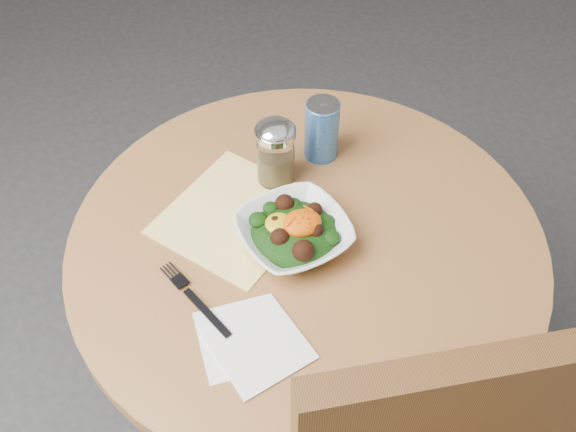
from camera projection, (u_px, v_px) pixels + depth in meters
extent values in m
plane|color=#2C2C2E|center=(301.00, 409.00, 1.77)|extent=(6.00, 6.00, 0.00)
cylinder|color=black|center=(301.00, 407.00, 1.76)|extent=(0.52, 0.52, 0.03)
cylinder|color=black|center=(303.00, 343.00, 1.50)|extent=(0.10, 0.10, 0.71)
cylinder|color=#AA6F3D|center=(307.00, 242.00, 1.22)|extent=(0.90, 0.90, 0.04)
cube|color=#E3BC0B|center=(237.00, 215.00, 1.24)|extent=(0.36, 0.36, 0.00)
cube|color=white|center=(242.00, 337.00, 1.06)|extent=(0.16, 0.16, 0.00)
cube|color=white|center=(260.00, 346.00, 1.05)|extent=(0.16, 0.16, 0.00)
imported|color=white|center=(294.00, 233.00, 1.18)|extent=(0.22, 0.22, 0.05)
ellipsoid|color=black|center=(294.00, 234.00, 1.18)|extent=(0.16, 0.16, 0.06)
ellipsoid|color=gold|center=(279.00, 223.00, 1.16)|extent=(0.05, 0.05, 0.02)
ellipsoid|color=#D85C04|center=(302.00, 223.00, 1.16)|extent=(0.07, 0.06, 0.03)
cube|color=black|center=(207.00, 313.00, 1.09)|extent=(0.05, 0.12, 0.00)
cube|color=black|center=(175.00, 276.00, 1.14)|extent=(0.04, 0.07, 0.00)
cylinder|color=silver|center=(276.00, 157.00, 1.26)|extent=(0.08, 0.08, 0.11)
cylinder|color=olive|center=(276.00, 166.00, 1.28)|extent=(0.06, 0.06, 0.06)
cylinder|color=silver|center=(275.00, 133.00, 1.22)|extent=(0.08, 0.08, 0.01)
ellipsoid|color=silver|center=(275.00, 130.00, 1.21)|extent=(0.08, 0.08, 0.03)
cylinder|color=navy|center=(322.00, 130.00, 1.31)|extent=(0.07, 0.07, 0.13)
cylinder|color=silver|center=(323.00, 104.00, 1.26)|extent=(0.07, 0.07, 0.00)
cube|color=silver|center=(322.00, 100.00, 1.26)|extent=(0.02, 0.02, 0.00)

